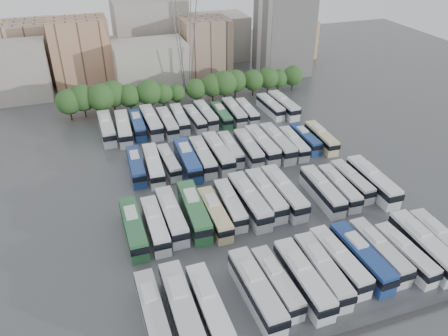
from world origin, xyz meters
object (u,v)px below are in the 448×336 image
object	(u,v)px
electricity_pylon	(185,24)
bus_r1_s12	(352,181)
bus_r0_s8	(339,260)
bus_r1_s0	(133,228)
bus_r1_s5	(230,204)
bus_r1_s8	(284,192)
bus_r3_s4	(167,123)
bus_r2_s13	(321,137)
bus_r2_s6	(218,152)
bus_r2_s11	(294,143)
bus_r0_s11	(405,254)
bus_r3_s2	(138,124)
bus_r1_s7	(266,194)
bus_r3_s8	(221,115)
bus_r3_s7	(206,115)
apartment_tower	(284,29)
bus_r2_s1	(136,166)
bus_r3_s10	(247,111)
bus_r1_s10	(322,190)
bus_r2_s4	(187,159)
bus_r3_s13	(283,105)
bus_r1_s13	(373,181)
bus_r1_s1	(155,225)
bus_r2_s2	(153,165)
bus_r1_s2	(172,215)
bus_r0_s1	(181,308)
bus_r0_s6	(303,278)
bus_r0_s7	(322,270)
bus_r0_s13	(440,241)
bus_r1_s3	(194,210)
bus_r2_s12	(305,138)
bus_r1_s11	(339,187)
bus_r0_s4	(256,290)
bus_r2_s3	(169,162)
bus_r2_s8	(248,148)
bus_r0_s0	(152,310)
bus_r0_s2	(209,306)
bus_r1_s4	(215,213)
bus_r2_s5	(203,156)
bus_r3_s9	(234,112)
bus_r3_s1	(123,128)
bus_r1_s6	(249,200)
bus_r2_s9	(262,144)
bus_r0_s10	(379,251)
bus_r3_s5	(180,119)
bus_r3_s6	(195,119)

from	to	relation	value
electricity_pylon	bus_r1_s12	world-z (taller)	electricity_pylon
bus_r0_s8	bus_r1_s0	distance (m)	30.97
electricity_pylon	bus_r1_s5	size ratio (longest dim) A/B	2.85
bus_r1_s8	bus_r3_s4	size ratio (longest dim) A/B	1.10
bus_r2_s13	bus_r1_s0	bearing A→B (deg)	-155.24
bus_r2_s6	bus_r2_s11	bearing A→B (deg)	-3.28
bus_r0_s11	bus_r3_s2	xyz separation A→B (m)	(-29.49, 55.23, 0.02)
bus_r0_s8	bus_r1_s7	size ratio (longest dim) A/B	0.97
bus_r3_s8	bus_r3_s7	bearing A→B (deg)	164.00
apartment_tower	bus_r2_s1	xyz separation A→B (m)	(-51.99, -45.67, -11.20)
apartment_tower	bus_r3_s10	xyz separation A→B (m)	(-22.39, -28.33, -11.30)
bus_r1_s5	bus_r1_s10	xyz separation A→B (m)	(16.52, -1.47, 0.12)
bus_r0_s8	bus_r0_s11	xyz separation A→B (m)	(9.83, -1.70, -0.13)
bus_r2_s4	bus_r1_s10	bearing A→B (deg)	-41.01
bus_r3_s13	bus_r1_s13	bearing A→B (deg)	-91.70
bus_r1_s1	bus_r2_s2	bearing A→B (deg)	79.85
bus_r1_s5	bus_r1_s2	bearing A→B (deg)	-177.68
bus_r2_s2	bus_r2_s13	distance (m)	36.37
bus_r0_s1	bus_r2_s2	xyz separation A→B (m)	(3.30, 35.40, -0.14)
bus_r0_s6	bus_r1_s5	bearing A→B (deg)	99.94
bus_r0_s7	bus_r2_s1	bearing A→B (deg)	119.73
bus_r0_s13	bus_r2_s11	bearing A→B (deg)	103.00
bus_r1_s3	bus_r2_s13	distance (m)	36.94
bus_r2_s12	bus_r3_s10	bearing A→B (deg)	110.26
bus_r1_s11	bus_r3_s10	size ratio (longest dim) A/B	1.07
bus_r0_s4	bus_r2_s3	xyz separation A→B (m)	(-3.43, 36.37, -0.39)
bus_r0_s4	bus_r3_s10	distance (m)	57.63
bus_r2_s8	bus_r0_s0	bearing A→B (deg)	-124.64
bus_r1_s12	bus_r3_s2	size ratio (longest dim) A/B	0.97
bus_r0_s13	bus_r1_s0	bearing A→B (deg)	159.93
bus_r0_s7	bus_r1_s12	size ratio (longest dim) A/B	1.13
bus_r0_s0	bus_r1_s8	world-z (taller)	bus_r1_s8
bus_r0_s2	bus_r1_s4	world-z (taller)	bus_r0_s2
bus_r1_s5	bus_r2_s13	size ratio (longest dim) A/B	1.01
apartment_tower	bus_r1_s13	size ratio (longest dim) A/B	1.92
bus_r0_s0	bus_r3_s4	distance (m)	53.88
bus_r1_s11	bus_r2_s5	xyz separation A→B (m)	(-19.79, 18.16, 0.11)
bus_r0_s8	bus_r3_s9	xyz separation A→B (m)	(3.50, 52.92, -0.05)
bus_r0_s0	bus_r2_s2	world-z (taller)	bus_r2_s2
bus_r1_s13	bus_r3_s1	distance (m)	53.71
bus_r0_s6	bus_r1_s4	xyz separation A→B (m)	(-6.76, 17.57, -0.18)
bus_r1_s6	bus_r2_s9	size ratio (longest dim) A/B	1.04
bus_r0_s4	bus_r1_s7	distance (m)	21.98
bus_r1_s8	bus_r2_s11	bearing A→B (deg)	57.36
bus_r1_s0	bus_r2_s9	size ratio (longest dim) A/B	0.97
bus_r2_s3	bus_r0_s10	bearing A→B (deg)	-58.96
bus_r1_s11	bus_r3_s5	world-z (taller)	bus_r3_s5
bus_r3_s6	bus_r0_s1	bearing A→B (deg)	-109.63
bus_r1_s7	bus_r1_s8	size ratio (longest dim) A/B	0.95
bus_r0_s7	bus_r1_s2	xyz separation A→B (m)	(-16.73, 18.59, 0.01)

